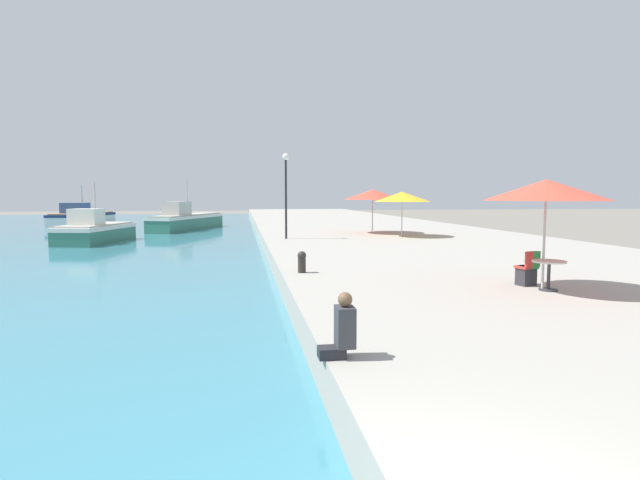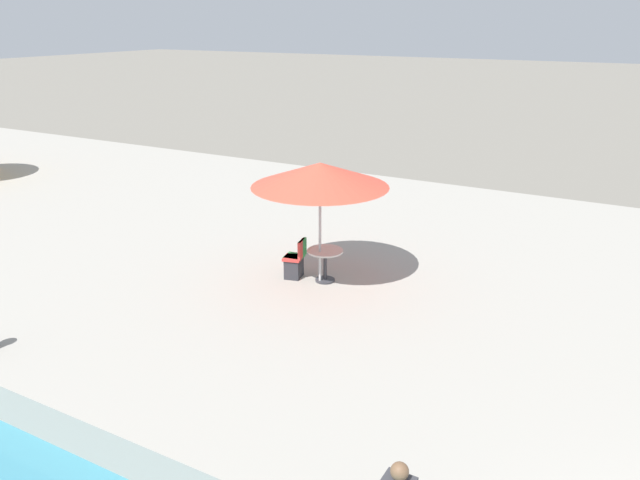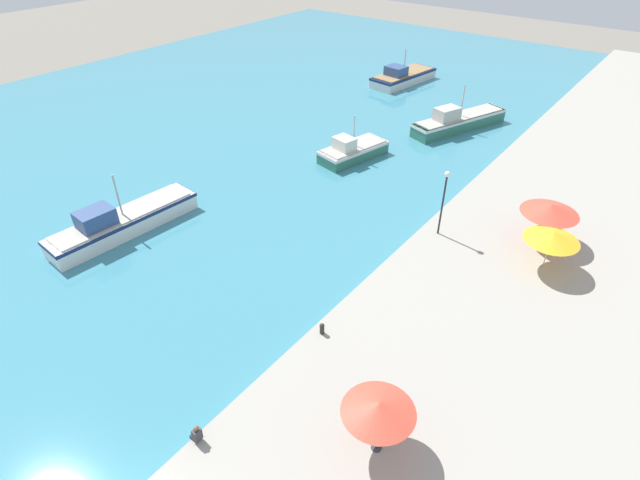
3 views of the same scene
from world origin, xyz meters
name	(u,v)px [view 2 (image 2 of 3)]	position (x,y,z in m)	size (l,w,h in m)	color
cafe_umbrella_pink	(320,175)	(6.16, 8.44, 3.22)	(2.95, 2.95, 2.72)	#B7B7B7
cafe_table	(325,259)	(6.28, 8.37, 1.29)	(0.80, 0.80, 0.74)	#333338
cafe_chair_left	(295,263)	(6.17, 9.08, 1.08)	(0.46, 0.49, 0.91)	#2D2D33
cafe_chair_right	(294,264)	(6.09, 9.07, 1.08)	(0.50, 0.52, 0.91)	#2D2D33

